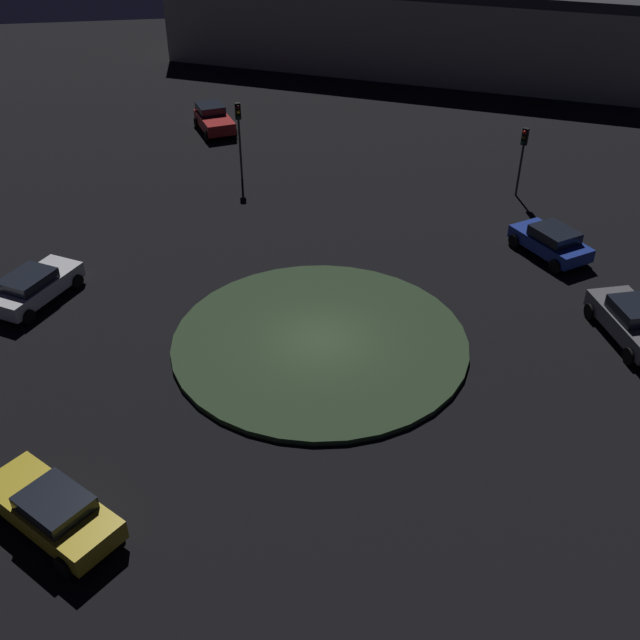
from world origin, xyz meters
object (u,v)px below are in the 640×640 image
car_yellow (52,509)px  traffic_light_south (239,126)px  car_white (34,286)px  traffic_light_southwest (523,148)px  car_grey (633,321)px  store_building (413,16)px  car_blue (551,241)px  car_red (214,119)px

car_yellow → traffic_light_south: size_ratio=1.02×
car_white → traffic_light_southwest: (-24.30, -7.10, 1.97)m
car_grey → car_white: size_ratio=0.96×
car_grey → store_building: size_ratio=0.11×
car_blue → traffic_light_south: (13.74, -11.24, 2.38)m
car_blue → store_building: (-2.52, -35.36, 2.65)m
car_blue → traffic_light_south: traffic_light_south is taller
car_grey → car_red: 30.57m
car_yellow → store_building: store_building is taller
traffic_light_south → car_red: bearing=-178.0°
store_building → traffic_light_southwest: bearing=115.0°
car_blue → car_white: bearing=-108.3°
traffic_light_southwest → car_red: bearing=-82.1°
car_white → store_building: 44.20m
car_grey → traffic_light_south: bearing=-143.4°
car_grey → car_yellow: car_grey is taller
car_blue → car_yellow: bearing=-76.9°
traffic_light_southwest → store_building: store_building is taller
car_white → store_building: store_building is taller
car_red → store_building: (-17.52, -15.84, 2.59)m
traffic_light_south → store_building: store_building is taller
car_white → traffic_light_south: traffic_light_south is taller
car_blue → car_white: (23.33, 0.39, -0.02)m
traffic_light_southwest → store_building: bearing=-136.4°
car_blue → store_building: 35.55m
car_yellow → store_building: (-23.34, -48.56, 2.66)m
car_grey → traffic_light_south: (14.17, -18.11, 2.34)m
car_red → traffic_light_south: traffic_light_south is taller
car_red → traffic_light_southwest: size_ratio=1.10×
car_yellow → car_blue: bearing=-101.6°
traffic_light_southwest → store_building: 28.71m
car_grey → traffic_light_southwest: 13.72m
car_grey → car_red: (15.43, -26.39, 0.02)m
store_building → car_grey: bearing=115.3°
car_white → store_building: size_ratio=0.11×
car_red → car_blue: size_ratio=0.98×
traffic_light_southwest → traffic_light_south: 15.40m
store_building → car_blue: bearing=114.1°
car_blue → traffic_light_south: bearing=-148.5°
car_grey → car_blue: 6.88m
car_red → car_blue: bearing=24.8°
car_yellow → car_white: size_ratio=0.99×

